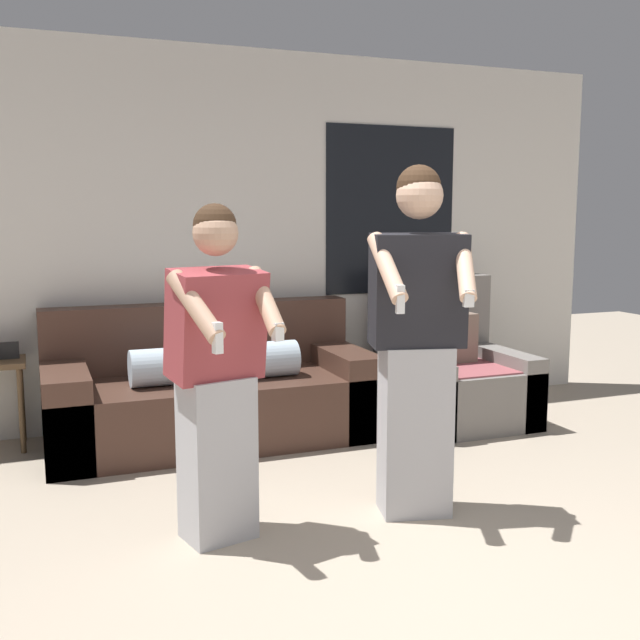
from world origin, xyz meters
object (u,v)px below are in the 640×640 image
at_px(armchair, 452,376).
at_px(person_right, 417,341).
at_px(couch, 211,394).
at_px(person_left, 217,375).

height_order(armchair, person_right, person_right).
relative_size(couch, person_left, 1.37).
bearing_deg(person_right, person_left, 176.83).
height_order(couch, person_right, person_right).
relative_size(armchair, person_right, 0.60).
relative_size(person_left, person_right, 0.89).
bearing_deg(couch, person_left, -101.57).
bearing_deg(couch, armchair, -5.31).
xyz_separation_m(couch, armchair, (1.78, -0.17, 0.01)).
distance_m(couch, person_left, 1.67).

